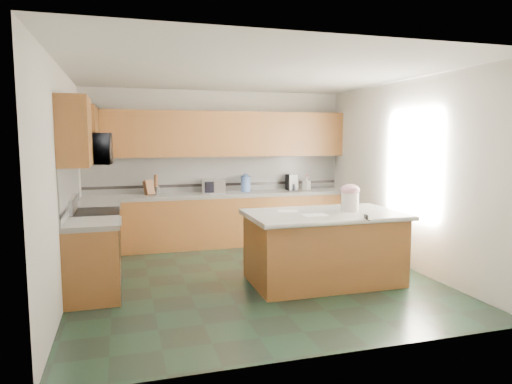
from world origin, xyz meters
name	(u,v)px	position (x,y,z in m)	size (l,w,h in m)	color
floor	(253,278)	(0.00, 0.00, 0.00)	(4.60, 4.60, 0.00)	black
ceiling	(252,73)	(0.00, 0.00, 2.70)	(4.60, 4.60, 0.00)	white
wall_back	(217,167)	(0.00, 2.32, 1.35)	(4.60, 0.04, 2.70)	silver
wall_front	(330,201)	(0.00, -2.32, 1.35)	(4.60, 0.04, 2.70)	silver
wall_left	(62,183)	(-2.32, 0.00, 1.35)	(0.04, 4.60, 2.70)	silver
wall_right	(406,174)	(2.32, 0.00, 1.35)	(0.04, 4.60, 2.70)	silver
back_base_cab	(221,221)	(0.00, 2.00, 0.43)	(4.60, 0.60, 0.86)	#4A2B0F
back_countertop	(221,195)	(0.00, 2.00, 0.89)	(4.60, 0.64, 0.06)	silver
back_upper_cab	(219,134)	(0.00, 2.13, 1.94)	(4.60, 0.33, 0.78)	#4A2B0F
back_backsplash	(218,174)	(0.00, 2.29, 1.24)	(4.60, 0.02, 0.63)	silver
back_accent_band	(218,185)	(0.00, 2.28, 1.04)	(4.60, 0.01, 0.05)	black
left_base_cab_rear	(99,236)	(-2.00, 1.29, 0.43)	(0.60, 0.82, 0.86)	#4A2B0F
left_counter_rear	(98,205)	(-2.00, 1.29, 0.89)	(0.64, 0.82, 0.06)	silver
left_base_cab_front	(93,263)	(-2.00, -0.24, 0.43)	(0.60, 0.72, 0.86)	#4A2B0F
left_counter_front	(91,224)	(-2.00, -0.24, 0.89)	(0.64, 0.72, 0.06)	silver
left_backsplash	(70,188)	(-2.29, 0.55, 1.24)	(0.02, 2.30, 0.63)	silver
left_accent_band	(71,203)	(-2.28, 0.55, 1.04)	(0.01, 2.30, 0.05)	black
left_upper_cab_rear	(86,133)	(-2.13, 1.42, 1.94)	(0.33, 1.09, 0.78)	#4A2B0F
left_upper_cab_front	(74,132)	(-2.13, -0.24, 1.94)	(0.33, 0.72, 0.78)	#4A2B0F
range_body	(96,247)	(-2.00, 0.50, 0.44)	(0.60, 0.76, 0.88)	#B7B7BC
range_oven_door	(119,249)	(-1.71, 0.50, 0.40)	(0.02, 0.68, 0.55)	black
range_cooktop	(95,213)	(-2.00, 0.50, 0.90)	(0.62, 0.78, 0.04)	black
range_handle	(121,221)	(-1.68, 0.50, 0.78)	(0.02, 0.02, 0.66)	#B7B7BC
range_backguard	(73,205)	(-2.26, 0.50, 1.02)	(0.06, 0.76, 0.18)	#B7B7BC
microwave	(92,149)	(-2.00, 0.50, 1.73)	(0.73, 0.50, 0.41)	#B7B7BC
island_base	(323,249)	(0.84, -0.41, 0.43)	(1.87, 1.07, 0.86)	#4A2B0F
island_top	(324,215)	(0.84, -0.41, 0.89)	(1.97, 1.17, 0.06)	silver
island_bullnose	(345,223)	(0.84, -0.99, 0.89)	(0.06, 0.06, 1.97)	silver
treat_jar	(350,202)	(1.20, -0.41, 1.04)	(0.23, 0.23, 0.24)	silver
treat_jar_lid	(350,190)	(1.20, -0.41, 1.20)	(0.25, 0.25, 0.16)	#CB899B
treat_jar_knob	(350,186)	(1.20, -0.41, 1.25)	(0.03, 0.03, 0.08)	tan
treat_jar_knob_end_l	(347,186)	(1.16, -0.41, 1.25)	(0.04, 0.04, 0.04)	tan
treat_jar_knob_end_r	(353,186)	(1.25, -0.41, 1.25)	(0.04, 0.04, 0.04)	tan
soap_bottle_island	(347,195)	(1.33, -0.09, 1.08)	(0.12, 0.13, 0.32)	#35BAB1
paper_sheet_a	(315,215)	(0.64, -0.57, 0.92)	(0.31, 0.23, 0.00)	white
paper_sheet_b	(288,211)	(0.42, -0.19, 0.92)	(0.26, 0.20, 0.00)	white
clamp_body	(366,218)	(1.12, -0.97, 0.93)	(0.03, 0.09, 0.08)	black
clamp_handle	(368,220)	(1.12, -1.03, 0.91)	(0.01, 0.01, 0.06)	black
knife_block	(149,188)	(-1.22, 2.05, 1.04)	(0.14, 0.11, 0.25)	#472814
utensil_crock	(156,191)	(-1.10, 2.08, 0.99)	(0.11, 0.11, 0.14)	black
utensil_bundle	(156,181)	(-1.10, 2.08, 1.16)	(0.06, 0.06, 0.20)	#472814
toaster_oven	(214,186)	(-0.12, 2.05, 1.04)	(0.40, 0.27, 0.23)	#B7B7BC
toaster_oven_door	(215,187)	(-0.12, 1.92, 1.04)	(0.36, 0.01, 0.19)	black
paper_towel	(217,186)	(-0.05, 2.10, 1.04)	(0.10, 0.10, 0.24)	white
paper_towel_base	(217,192)	(-0.05, 2.10, 0.93)	(0.16, 0.16, 0.01)	#B7B7BC
water_jug	(246,184)	(0.46, 2.06, 1.06)	(0.17, 0.17, 0.28)	#4A6AAB
water_jug_neck	(246,175)	(0.46, 2.06, 1.22)	(0.08, 0.08, 0.04)	#4A6AAB
coffee_maker	(292,182)	(1.34, 2.08, 1.07)	(0.17, 0.19, 0.29)	black
coffee_carafe	(292,187)	(1.34, 2.04, 0.98)	(0.12, 0.12, 0.12)	black
soap_bottle_back	(307,183)	(1.63, 2.05, 1.04)	(0.11, 0.11, 0.24)	white
soap_back_cap	(307,176)	(1.63, 2.05, 1.18)	(0.02, 0.02, 0.03)	red
window_light_proxy	(413,165)	(2.29, -0.20, 1.50)	(0.02, 1.40, 1.10)	white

